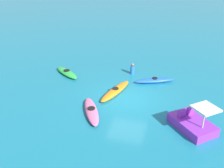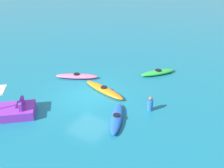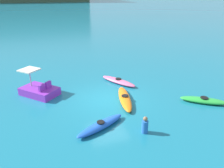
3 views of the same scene
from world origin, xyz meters
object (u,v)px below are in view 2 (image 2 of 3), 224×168
object	(u,v)px
kayak_blue	(117,118)
person_near_shore	(150,104)
kayak_green	(158,72)
kayak_orange	(104,90)
pedal_boat_purple	(12,110)
kayak_pink	(77,76)

from	to	relation	value
kayak_blue	person_near_shore	bearing A→B (deg)	-29.76
kayak_green	person_near_shore	world-z (taller)	person_near_shore
kayak_orange	pedal_boat_purple	size ratio (longest dim) A/B	1.28
kayak_green	kayak_pink	distance (m)	6.11
kayak_blue	person_near_shore	world-z (taller)	person_near_shore
kayak_green	person_near_shore	size ratio (longest dim) A/B	3.07
kayak_orange	person_near_shore	size ratio (longest dim) A/B	4.05
pedal_boat_purple	kayak_green	bearing A→B (deg)	-26.34
person_near_shore	kayak_orange	bearing A→B (deg)	83.14
kayak_orange	person_near_shore	bearing A→B (deg)	-96.86
kayak_blue	kayak_orange	size ratio (longest dim) A/B	0.83
kayak_blue	kayak_pink	bearing A→B (deg)	60.10
kayak_pink	kayak_orange	bearing A→B (deg)	-103.44
kayak_pink	person_near_shore	size ratio (longest dim) A/B	3.49
kayak_pink	person_near_shore	world-z (taller)	person_near_shore
kayak_pink	pedal_boat_purple	size ratio (longest dim) A/B	1.10
kayak_green	kayak_orange	world-z (taller)	same
kayak_blue	pedal_boat_purple	world-z (taller)	pedal_boat_purple
pedal_boat_purple	person_near_shore	distance (m)	7.75
kayak_orange	pedal_boat_purple	world-z (taller)	pedal_boat_purple
kayak_green	pedal_boat_purple	xyz separation A→B (m)	(-9.50, 4.70, 0.17)
pedal_boat_purple	person_near_shore	xyz separation A→B (m)	(4.59, -6.25, 0.05)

